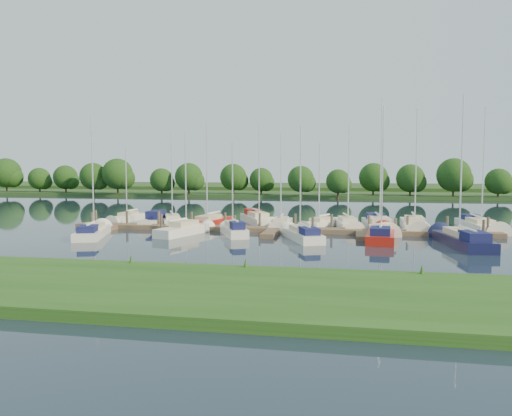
% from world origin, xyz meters
% --- Properties ---
extents(ground, '(260.00, 260.00, 0.00)m').
position_xyz_m(ground, '(0.00, 0.00, 0.00)').
color(ground, '#1A2634').
rests_on(ground, ground).
extents(near_bank, '(90.00, 10.00, 0.50)m').
position_xyz_m(near_bank, '(0.00, -16.00, 0.25)').
color(near_bank, '#224C15').
rests_on(near_bank, ground).
extents(dock, '(40.00, 6.00, 0.40)m').
position_xyz_m(dock, '(0.00, 7.31, 0.20)').
color(dock, brown).
rests_on(dock, ground).
extents(mooring_pilings, '(38.24, 2.84, 2.00)m').
position_xyz_m(mooring_pilings, '(0.00, 8.43, 0.60)').
color(mooring_pilings, '#473D33').
rests_on(mooring_pilings, ground).
extents(far_shore, '(180.00, 30.00, 0.60)m').
position_xyz_m(far_shore, '(0.00, 75.00, 0.30)').
color(far_shore, '#204219').
rests_on(far_shore, ground).
extents(distant_hill, '(220.00, 40.00, 1.40)m').
position_xyz_m(distant_hill, '(0.00, 100.00, 0.70)').
color(distant_hill, '#355224').
rests_on(distant_hill, ground).
extents(treeline, '(146.37, 9.74, 8.30)m').
position_xyz_m(treeline, '(1.88, 61.76, 4.16)').
color(treeline, '#38281C').
rests_on(treeline, ground).
extents(sailboat_n_0, '(2.03, 6.89, 8.83)m').
position_xyz_m(sailboat_n_0, '(-17.79, 14.29, 0.27)').
color(sailboat_n_0, white).
rests_on(sailboat_n_0, ground).
extents(motorboat, '(1.80, 5.71, 1.92)m').
position_xyz_m(motorboat, '(-13.13, 10.86, 0.38)').
color(motorboat, white).
rests_on(motorboat, ground).
extents(sailboat_n_2, '(4.49, 7.80, 10.14)m').
position_xyz_m(sailboat_n_2, '(-11.57, 11.71, 0.27)').
color(sailboat_n_2, white).
rests_on(sailboat_n_2, ground).
extents(sailboat_n_3, '(3.21, 8.75, 11.05)m').
position_xyz_m(sailboat_n_3, '(-7.39, 10.92, 0.28)').
color(sailboat_n_3, '#AA180F').
rests_on(sailboat_n_3, ground).
extents(sailboat_n_4, '(5.16, 8.43, 11.17)m').
position_xyz_m(sailboat_n_4, '(-2.88, 14.50, 0.34)').
color(sailboat_n_4, white).
rests_on(sailboat_n_4, ground).
extents(sailboat_n_5, '(2.09, 7.62, 9.66)m').
position_xyz_m(sailboat_n_5, '(0.03, 11.57, 0.27)').
color(sailboat_n_5, white).
rests_on(sailboat_n_5, ground).
extents(sailboat_n_6, '(3.77, 6.77, 8.83)m').
position_xyz_m(sailboat_n_6, '(3.89, 12.47, 0.27)').
color(sailboat_n_6, white).
rests_on(sailboat_n_6, ground).
extents(sailboat_n_7, '(3.11, 8.28, 10.42)m').
position_xyz_m(sailboat_n_7, '(6.64, 12.51, 0.27)').
color(sailboat_n_7, white).
rests_on(sailboat_n_7, ground).
extents(sailboat_n_8, '(3.11, 10.33, 13.00)m').
position_xyz_m(sailboat_n_8, '(9.66, 11.22, 0.34)').
color(sailboat_n_8, white).
rests_on(sailboat_n_8, ground).
extents(sailboat_n_9, '(2.53, 9.45, 12.04)m').
position_xyz_m(sailboat_n_9, '(13.06, 12.33, 0.28)').
color(sailboat_n_9, white).
rests_on(sailboat_n_9, ground).
extents(sailboat_n_10, '(2.95, 9.74, 12.16)m').
position_xyz_m(sailboat_n_10, '(19.36, 13.63, 0.31)').
color(sailboat_n_10, white).
rests_on(sailboat_n_10, ground).
extents(sailboat_s_0, '(4.14, 8.45, 10.74)m').
position_xyz_m(sailboat_s_0, '(-15.16, 1.78, 0.32)').
color(sailboat_s_0, white).
rests_on(sailboat_s_0, ground).
extents(sailboat_s_1, '(3.45, 7.38, 9.67)m').
position_xyz_m(sailboat_s_1, '(-7.71, 4.39, 0.29)').
color(sailboat_s_1, white).
rests_on(sailboat_s_1, ground).
extents(sailboat_s_2, '(3.76, 6.47, 8.80)m').
position_xyz_m(sailboat_s_2, '(-3.27, 4.80, 0.35)').
color(sailboat_s_2, white).
rests_on(sailboat_s_2, ground).
extents(sailboat_s_3, '(4.18, 7.59, 9.92)m').
position_xyz_m(sailboat_s_3, '(2.95, 3.18, 0.33)').
color(sailboat_s_3, white).
rests_on(sailboat_s_3, ground).
extents(sailboat_s_4, '(2.78, 9.08, 11.50)m').
position_xyz_m(sailboat_s_4, '(9.46, 4.49, 0.33)').
color(sailboat_s_4, '#AA180F').
rests_on(sailboat_s_4, ground).
extents(sailboat_s_5, '(3.33, 9.52, 12.05)m').
position_xyz_m(sailboat_s_5, '(15.35, 2.31, 0.34)').
color(sailboat_s_5, '#101338').
rests_on(sailboat_s_5, ground).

